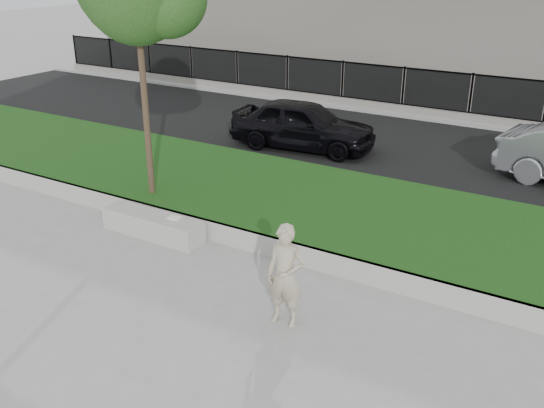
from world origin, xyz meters
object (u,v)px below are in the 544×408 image
Objects in this scene: car_dark at (303,124)px; stone_bench at (153,225)px; man at (285,276)px; book at (175,218)px.

stone_bench is at bearing 175.04° from car_dark.
car_dark is (-3.79, 7.57, -0.07)m from man.
stone_bench is at bearing 178.46° from book.
book is at bearing 179.53° from car_dark.
book is (-3.18, 1.35, -0.34)m from man.
car_dark is (-0.61, 6.22, 0.27)m from book.
man reaches higher than book.
book reaches higher than stone_bench.
man is 3.47m from book.
stone_bench is 3.92m from man.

